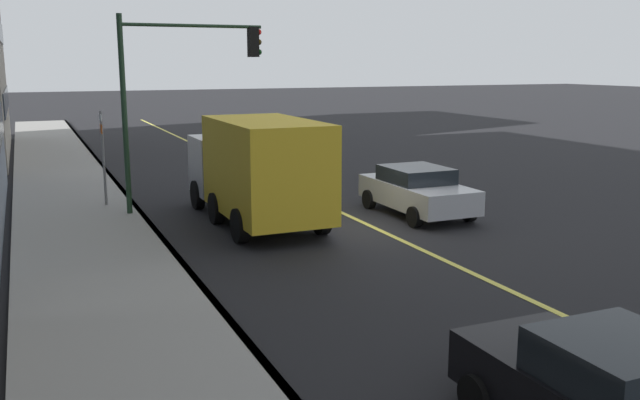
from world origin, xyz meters
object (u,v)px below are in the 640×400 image
(truck_yellow, at_px, (258,168))
(car_silver, at_px, (417,190))
(car_black, at_px, (606,396))
(street_sign_post, at_px, (103,152))
(traffic_light_mast, at_px, (178,79))

(truck_yellow, bearing_deg, car_silver, -100.29)
(car_black, bearing_deg, street_sign_post, 12.66)
(traffic_light_mast, bearing_deg, street_sign_post, 53.55)
(car_black, relative_size, truck_yellow, 0.57)
(truck_yellow, distance_m, street_sign_post, 5.32)
(truck_yellow, height_order, traffic_light_mast, traffic_light_mast)
(traffic_light_mast, xyz_separation_m, street_sign_post, (1.56, 2.11, -2.25))
(street_sign_post, bearing_deg, car_silver, -117.93)
(truck_yellow, bearing_deg, street_sign_post, 46.02)
(car_black, height_order, street_sign_post, street_sign_post)
(car_black, relative_size, traffic_light_mast, 0.64)
(car_silver, xyz_separation_m, street_sign_post, (4.56, 8.60, 1.06))
(car_black, xyz_separation_m, traffic_light_mast, (15.16, 1.65, 3.31))
(street_sign_post, bearing_deg, traffic_light_mast, -126.45)
(truck_yellow, relative_size, street_sign_post, 2.16)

